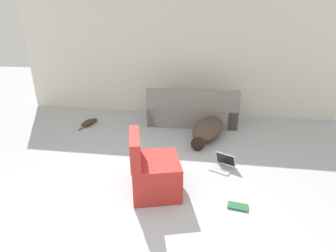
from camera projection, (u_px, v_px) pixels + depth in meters
ground_plane at (124, 239)px, 2.65m from camera, size 20.00×20.00×0.00m
wall_back at (175, 59)px, 5.95m from camera, size 7.29×0.06×2.58m
couch at (192, 112)px, 5.67m from camera, size 1.89×0.90×0.81m
dog at (207, 129)px, 4.95m from camera, size 0.80×1.50×0.34m
cat at (89, 122)px, 5.59m from camera, size 0.25×0.58×0.13m
laptop_open at (224, 163)px, 3.94m from camera, size 0.41×0.41×0.22m
book_green at (238, 207)px, 3.11m from camera, size 0.25×0.16×0.02m
side_chair at (153, 172)px, 3.32m from camera, size 0.76×0.79×0.81m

